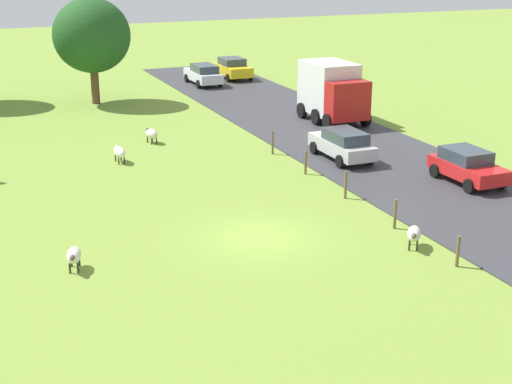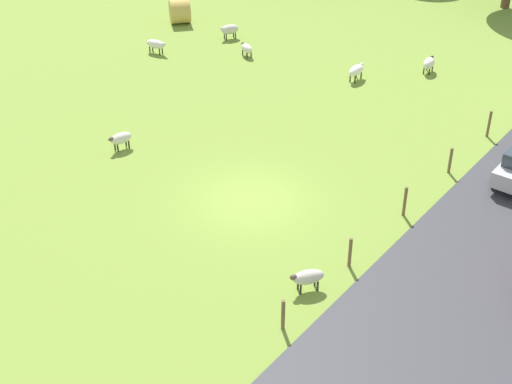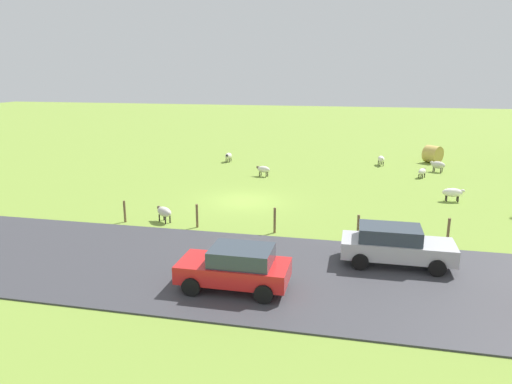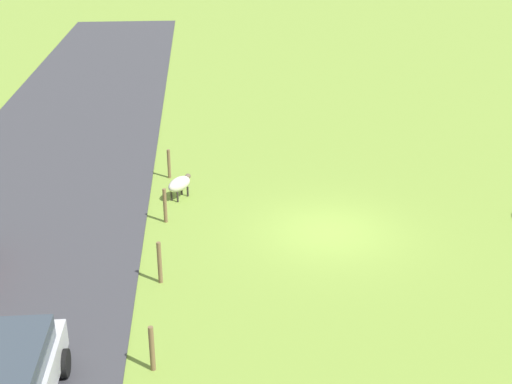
{
  "view_description": "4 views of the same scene",
  "coord_description": "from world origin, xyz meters",
  "px_view_note": "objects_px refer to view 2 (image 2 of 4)",
  "views": [
    {
      "loc": [
        -10.05,
        -23.75,
        10.43
      ],
      "look_at": [
        0.97,
        2.63,
        0.87
      ],
      "focal_mm": 52.01,
      "sensor_mm": 36.0,
      "label": 1
    },
    {
      "loc": [
        15.07,
        -19.14,
        16.32
      ],
      "look_at": [
        0.53,
        -0.32,
        0.75
      ],
      "focal_mm": 52.87,
      "sensor_mm": 36.0,
      "label": 2
    },
    {
      "loc": [
        26.16,
        6.44,
        7.47
      ],
      "look_at": [
        2.57,
        1.25,
        1.27
      ],
      "focal_mm": 33.03,
      "sensor_mm": 36.0,
      "label": 3
    },
    {
      "loc": [
        3.94,
        19.8,
        9.98
      ],
      "look_at": [
        2.26,
        -0.78,
        1.12
      ],
      "focal_mm": 49.26,
      "sensor_mm": 36.0,
      "label": 4
    }
  ],
  "objects_px": {
    "sheep_5": "(429,63)",
    "hay_bale_0": "(180,11)",
    "sheep_0": "(121,138)",
    "sheep_6": "(308,277)",
    "sheep_3": "(247,48)",
    "sheep_4": "(356,70)",
    "sheep_1": "(156,44)",
    "sheep_7": "(230,29)"
  },
  "relations": [
    {
      "from": "sheep_1",
      "to": "sheep_5",
      "type": "xyz_separation_m",
      "value": [
        13.02,
        6.83,
        0.0
      ]
    },
    {
      "from": "sheep_7",
      "to": "sheep_1",
      "type": "bearing_deg",
      "value": -113.95
    },
    {
      "from": "sheep_5",
      "to": "hay_bale_0",
      "type": "relative_size",
      "value": 0.8
    },
    {
      "from": "sheep_5",
      "to": "hay_bale_0",
      "type": "xyz_separation_m",
      "value": [
        -15.15,
        -2.55,
        0.19
      ]
    },
    {
      "from": "sheep_4",
      "to": "sheep_3",
      "type": "bearing_deg",
      "value": -171.15
    },
    {
      "from": "sheep_5",
      "to": "sheep_7",
      "type": "bearing_deg",
      "value": -166.44
    },
    {
      "from": "hay_bale_0",
      "to": "sheep_0",
      "type": "bearing_deg",
      "value": -57.03
    },
    {
      "from": "sheep_6",
      "to": "hay_bale_0",
      "type": "height_order",
      "value": "hay_bale_0"
    },
    {
      "from": "sheep_3",
      "to": "hay_bale_0",
      "type": "relative_size",
      "value": 0.75
    },
    {
      "from": "sheep_3",
      "to": "sheep_4",
      "type": "xyz_separation_m",
      "value": [
        6.34,
        0.99,
        0.09
      ]
    },
    {
      "from": "sheep_5",
      "to": "sheep_3",
      "type": "bearing_deg",
      "value": -155.1
    },
    {
      "from": "sheep_0",
      "to": "sheep_1",
      "type": "height_order",
      "value": "sheep_1"
    },
    {
      "from": "sheep_0",
      "to": "sheep_5",
      "type": "height_order",
      "value": "sheep_5"
    },
    {
      "from": "sheep_0",
      "to": "sheep_5",
      "type": "bearing_deg",
      "value": 66.11
    },
    {
      "from": "sheep_4",
      "to": "sheep_5",
      "type": "bearing_deg",
      "value": 51.25
    },
    {
      "from": "sheep_6",
      "to": "sheep_5",
      "type": "bearing_deg",
      "value": 104.84
    },
    {
      "from": "sheep_1",
      "to": "sheep_5",
      "type": "height_order",
      "value": "sheep_5"
    },
    {
      "from": "sheep_7",
      "to": "hay_bale_0",
      "type": "bearing_deg",
      "value": 177.91
    },
    {
      "from": "sheep_1",
      "to": "sheep_7",
      "type": "bearing_deg",
      "value": 66.05
    },
    {
      "from": "sheep_1",
      "to": "sheep_7",
      "type": "xyz_separation_m",
      "value": [
        1.83,
        4.13,
        0.02
      ]
    },
    {
      "from": "sheep_0",
      "to": "sheep_1",
      "type": "bearing_deg",
      "value": 125.88
    },
    {
      "from": "sheep_0",
      "to": "sheep_6",
      "type": "height_order",
      "value": "sheep_6"
    },
    {
      "from": "sheep_5",
      "to": "hay_bale_0",
      "type": "height_order",
      "value": "hay_bale_0"
    },
    {
      "from": "sheep_6",
      "to": "sheep_0",
      "type": "bearing_deg",
      "value": 166.55
    },
    {
      "from": "sheep_5",
      "to": "sheep_1",
      "type": "bearing_deg",
      "value": -152.32
    },
    {
      "from": "sheep_3",
      "to": "sheep_4",
      "type": "relative_size",
      "value": 0.84
    },
    {
      "from": "sheep_1",
      "to": "sheep_6",
      "type": "distance_m",
      "value": 21.15
    },
    {
      "from": "sheep_0",
      "to": "sheep_1",
      "type": "xyz_separation_m",
      "value": [
        -6.2,
        8.57,
        0.0
      ]
    },
    {
      "from": "sheep_6",
      "to": "hay_bale_0",
      "type": "relative_size",
      "value": 0.8
    },
    {
      "from": "sheep_0",
      "to": "sheep_6",
      "type": "bearing_deg",
      "value": -13.45
    },
    {
      "from": "sheep_4",
      "to": "sheep_7",
      "type": "height_order",
      "value": "sheep_7"
    },
    {
      "from": "sheep_1",
      "to": "sheep_3",
      "type": "bearing_deg",
      "value": 33.1
    },
    {
      "from": "sheep_1",
      "to": "sheep_5",
      "type": "distance_m",
      "value": 14.7
    },
    {
      "from": "sheep_3",
      "to": "sheep_4",
      "type": "distance_m",
      "value": 6.41
    },
    {
      "from": "sheep_0",
      "to": "hay_bale_0",
      "type": "bearing_deg",
      "value": 122.97
    },
    {
      "from": "sheep_6",
      "to": "hay_bale_0",
      "type": "distance_m",
      "value": 25.36
    },
    {
      "from": "sheep_6",
      "to": "hay_bale_0",
      "type": "xyz_separation_m",
      "value": [
        -19.97,
        15.63,
        0.18
      ]
    },
    {
      "from": "sheep_1",
      "to": "sheep_7",
      "type": "distance_m",
      "value": 4.52
    },
    {
      "from": "sheep_5",
      "to": "sheep_0",
      "type": "bearing_deg",
      "value": -113.89
    },
    {
      "from": "hay_bale_0",
      "to": "sheep_3",
      "type": "bearing_deg",
      "value": -13.77
    },
    {
      "from": "sheep_4",
      "to": "hay_bale_0",
      "type": "distance_m",
      "value": 12.67
    },
    {
      "from": "sheep_7",
      "to": "sheep_4",
      "type": "bearing_deg",
      "value": -2.75
    }
  ]
}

